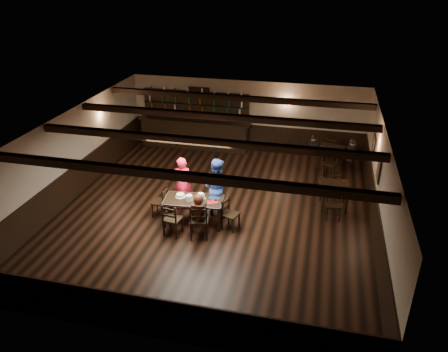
% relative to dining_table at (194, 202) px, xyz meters
% --- Properties ---
extents(ground, '(10.00, 10.00, 0.00)m').
position_rel_dining_table_xyz_m(ground, '(0.40, 0.75, -0.68)').
color(ground, black).
rests_on(ground, ground).
extents(room_shell, '(9.02, 10.02, 2.71)m').
position_rel_dining_table_xyz_m(room_shell, '(0.41, 0.79, 1.07)').
color(room_shell, '#BAB19A').
rests_on(room_shell, ground).
extents(dining_table, '(1.70, 0.96, 0.75)m').
position_rel_dining_table_xyz_m(dining_table, '(0.00, 0.00, 0.00)').
color(dining_table, black).
rests_on(dining_table, ground).
extents(chair_near_left, '(0.50, 0.48, 0.95)m').
position_rel_dining_table_xyz_m(chair_near_left, '(-0.40, -0.76, -0.12)').
color(chair_near_left, black).
rests_on(chair_near_left, ground).
extents(chair_near_right, '(0.57, 0.55, 1.03)m').
position_rel_dining_table_xyz_m(chair_near_right, '(0.36, -0.72, -0.07)').
color(chair_near_right, black).
rests_on(chair_near_right, ground).
extents(chair_end_left, '(0.40, 0.42, 0.91)m').
position_rel_dining_table_xyz_m(chair_end_left, '(-0.98, 0.15, -0.15)').
color(chair_end_left, black).
rests_on(chair_end_left, ground).
extents(chair_end_right, '(0.51, 0.52, 0.89)m').
position_rel_dining_table_xyz_m(chair_end_right, '(0.99, -0.03, -0.15)').
color(chair_end_right, black).
rests_on(chair_end_right, ground).
extents(chair_far_pushed, '(0.49, 0.47, 0.85)m').
position_rel_dining_table_xyz_m(chair_far_pushed, '(-0.82, 1.32, -0.18)').
color(chair_far_pushed, black).
rests_on(chair_far_pushed, ground).
extents(woman_pink, '(0.72, 0.61, 1.67)m').
position_rel_dining_table_xyz_m(woman_pink, '(-0.56, 0.68, 0.16)').
color(woman_pink, '#FF385A').
rests_on(woman_pink, ground).
extents(man_blue, '(0.98, 0.84, 1.74)m').
position_rel_dining_table_xyz_m(man_blue, '(0.48, 0.65, 0.19)').
color(man_blue, navy).
rests_on(man_blue, ground).
extents(seated_person, '(0.35, 0.53, 0.86)m').
position_rel_dining_table_xyz_m(seated_person, '(0.34, -0.65, 0.17)').
color(seated_person, black).
rests_on(seated_person, ground).
extents(cake, '(0.28, 0.28, 0.09)m').
position_rel_dining_table_xyz_m(cake, '(-0.40, 0.06, 0.12)').
color(cake, white).
rests_on(cake, dining_table).
extents(plate_stack_a, '(0.18, 0.18, 0.17)m').
position_rel_dining_table_xyz_m(plate_stack_a, '(-0.10, -0.10, 0.16)').
color(plate_stack_a, white).
rests_on(plate_stack_a, dining_table).
extents(plate_stack_b, '(0.15, 0.15, 0.18)m').
position_rel_dining_table_xyz_m(plate_stack_b, '(0.19, 0.07, 0.17)').
color(plate_stack_b, white).
rests_on(plate_stack_b, dining_table).
extents(tea_light, '(0.06, 0.06, 0.06)m').
position_rel_dining_table_xyz_m(tea_light, '(0.03, 0.11, 0.10)').
color(tea_light, '#A5A8AD').
rests_on(tea_light, dining_table).
extents(salt_shaker, '(0.04, 0.04, 0.09)m').
position_rel_dining_table_xyz_m(salt_shaker, '(0.34, -0.01, 0.12)').
color(salt_shaker, silver).
rests_on(salt_shaker, dining_table).
extents(pepper_shaker, '(0.04, 0.04, 0.10)m').
position_rel_dining_table_xyz_m(pepper_shaker, '(0.48, -0.02, 0.13)').
color(pepper_shaker, '#A5A8AD').
rests_on(pepper_shaker, dining_table).
extents(drink_glass, '(0.07, 0.07, 0.10)m').
position_rel_dining_table_xyz_m(drink_glass, '(0.26, 0.11, 0.13)').
color(drink_glass, silver).
rests_on(drink_glass, dining_table).
extents(menu_red, '(0.36, 0.31, 0.00)m').
position_rel_dining_table_xyz_m(menu_red, '(0.54, -0.01, 0.08)').
color(menu_red, maroon).
rests_on(menu_red, dining_table).
extents(menu_blue, '(0.37, 0.33, 0.00)m').
position_rel_dining_table_xyz_m(menu_blue, '(0.54, 0.21, 0.08)').
color(menu_blue, navy).
rests_on(menu_blue, dining_table).
extents(bar_counter, '(4.40, 0.70, 2.20)m').
position_rel_dining_table_xyz_m(bar_counter, '(-1.60, 5.47, 0.05)').
color(bar_counter, black).
rests_on(bar_counter, ground).
extents(back_table_a, '(0.91, 0.91, 0.75)m').
position_rel_dining_table_xyz_m(back_table_a, '(3.80, 1.80, -0.03)').
color(back_table_a, black).
rests_on(back_table_a, ground).
extents(back_table_b, '(1.06, 1.06, 0.75)m').
position_rel_dining_table_xyz_m(back_table_b, '(3.66, 4.70, -0.02)').
color(back_table_b, black).
rests_on(back_table_b, ground).
extents(bg_patron_left, '(0.26, 0.37, 0.71)m').
position_rel_dining_table_xyz_m(bg_patron_left, '(3.02, 4.66, 0.14)').
color(bg_patron_left, black).
rests_on(bg_patron_left, ground).
extents(bg_patron_right, '(0.33, 0.42, 0.77)m').
position_rel_dining_table_xyz_m(bg_patron_right, '(4.33, 4.44, 0.17)').
color(bg_patron_right, black).
rests_on(bg_patron_right, ground).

